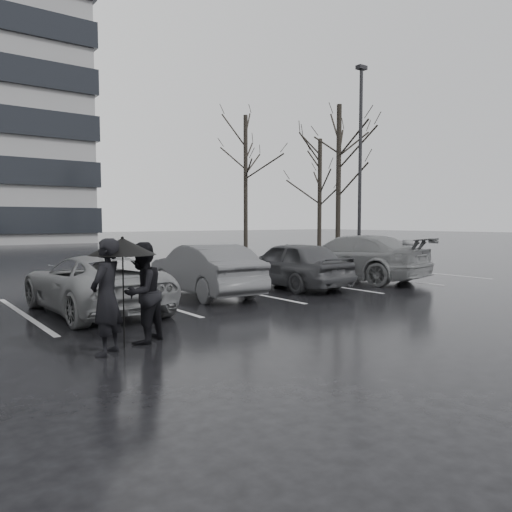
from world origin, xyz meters
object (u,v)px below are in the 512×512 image
at_px(car_main, 291,264).
at_px(pedestrian_left, 106,297).
at_px(car_east, 351,258).
at_px(tree_north, 246,184).
at_px(car_west_b, 94,283).
at_px(tree_east, 338,182).
at_px(pedestrian_right, 142,293).
at_px(car_west_a, 204,270).
at_px(tree_ne, 320,196).
at_px(lamp_post, 360,174).

height_order(car_main, pedestrian_left, pedestrian_left).
relative_size(car_east, tree_north, 0.60).
bearing_deg(car_west_b, car_east, -177.80).
distance_m(pedestrian_left, tree_east, 20.57).
bearing_deg(tree_east, pedestrian_right, -145.03).
distance_m(car_west_a, pedestrian_left, 5.87).
bearing_deg(tree_east, car_east, -133.56).
distance_m(car_west_b, pedestrian_right, 3.24).
relative_size(car_west_b, car_east, 0.86).
xyz_separation_m(pedestrian_left, tree_ne, (19.22, 15.56, 2.65)).
relative_size(car_west_b, pedestrian_right, 2.74).
relative_size(car_west_a, car_west_b, 0.93).
bearing_deg(car_main, tree_east, -141.79).
xyz_separation_m(car_main, car_east, (2.72, 0.16, 0.06)).
distance_m(car_west_b, tree_east, 17.93).
relative_size(lamp_post, tree_ne, 1.27).
bearing_deg(tree_north, pedestrian_right, -129.52).
distance_m(car_main, tree_north, 17.37).
bearing_deg(car_east, pedestrian_left, 12.48).
bearing_deg(car_west_a, lamp_post, -155.33).
bearing_deg(car_west_a, pedestrian_left, 48.28).
bearing_deg(tree_east, car_main, -142.22).
relative_size(tree_ne, tree_north, 0.82).
height_order(car_west_b, tree_north, tree_north).
height_order(car_main, car_west_a, car_main).
relative_size(lamp_post, tree_east, 1.11).
distance_m(car_west_b, pedestrian_left, 3.72).
distance_m(car_west_b, lamp_post, 15.13).
xyz_separation_m(car_west_a, tree_ne, (15.09, 11.38, 2.83)).
bearing_deg(tree_ne, car_west_b, -146.64).
distance_m(car_main, car_west_b, 5.95).
bearing_deg(tree_ne, car_main, -136.67).
xyz_separation_m(pedestrian_right, tree_east, (16.01, 11.20, 3.20)).
bearing_deg(lamp_post, tree_north, 85.41).
bearing_deg(tree_east, tree_ne, 57.99).
height_order(car_east, tree_ne, tree_ne).
bearing_deg(tree_north, car_east, -112.75).
xyz_separation_m(car_main, pedestrian_left, (-6.96, -3.99, 0.16)).
bearing_deg(pedestrian_right, tree_north, -161.05).
bearing_deg(tree_ne, lamp_post, -121.33).
distance_m(car_west_a, lamp_post, 12.10).
xyz_separation_m(car_west_b, car_east, (8.66, 0.58, 0.13)).
xyz_separation_m(tree_ne, tree_north, (-3.50, 3.00, 0.75)).
relative_size(pedestrian_left, tree_ne, 0.24).
bearing_deg(car_main, pedestrian_left, 30.26).
bearing_deg(pedestrian_left, tree_ne, 176.90).
distance_m(car_main, car_east, 2.73).
relative_size(car_main, tree_ne, 0.57).
bearing_deg(tree_east, lamp_post, -120.43).
bearing_deg(car_east, tree_ne, -140.66).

